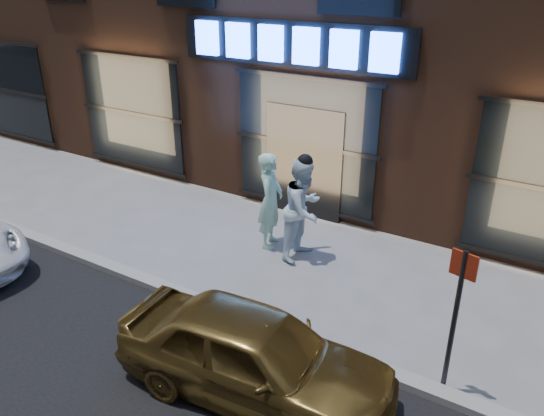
{
  "coord_description": "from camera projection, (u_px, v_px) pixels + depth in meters",
  "views": [
    {
      "loc": [
        4.98,
        -5.5,
        5.04
      ],
      "look_at": [
        0.63,
        1.6,
        1.2
      ],
      "focal_mm": 35.0,
      "sensor_mm": 36.0,
      "label": 1
    }
  ],
  "objects": [
    {
      "name": "ground",
      "position": [
        189.0,
        300.0,
        8.73
      ],
      "size": [
        90.0,
        90.0,
        0.0
      ],
      "primitive_type": "plane",
      "color": "slate",
      "rests_on": "ground"
    },
    {
      "name": "curb",
      "position": [
        189.0,
        297.0,
        8.71
      ],
      "size": [
        60.0,
        0.25,
        0.12
      ],
      "primitive_type": "cube",
      "color": "gray",
      "rests_on": "ground"
    },
    {
      "name": "man_bowtie",
      "position": [
        270.0,
        201.0,
        10.09
      ],
      "size": [
        0.61,
        0.78,
        1.89
      ],
      "primitive_type": "imported",
      "rotation": [
        0.0,
        0.0,
        1.83
      ],
      "color": "#BEFAE0",
      "rests_on": "ground"
    },
    {
      "name": "man_cap",
      "position": [
        304.0,
        209.0,
        9.68
      ],
      "size": [
        0.79,
        0.98,
        1.94
      ],
      "primitive_type": "imported",
      "rotation": [
        0.0,
        0.0,
        1.51
      ],
      "color": "white",
      "rests_on": "ground"
    },
    {
      "name": "gold_sedan",
      "position": [
        254.0,
        355.0,
        6.61
      ],
      "size": [
        3.69,
        1.74,
        1.22
      ],
      "primitive_type": "imported",
      "rotation": [
        0.0,
        0.0,
        1.65
      ],
      "color": "brown",
      "rests_on": "ground"
    },
    {
      "name": "sign_post",
      "position": [
        456.0,
        310.0,
        6.39
      ],
      "size": [
        0.33,
        0.11,
        2.06
      ],
      "rotation": [
        0.0,
        0.0,
        -0.24
      ],
      "color": "#262628",
      "rests_on": "ground"
    }
  ]
}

